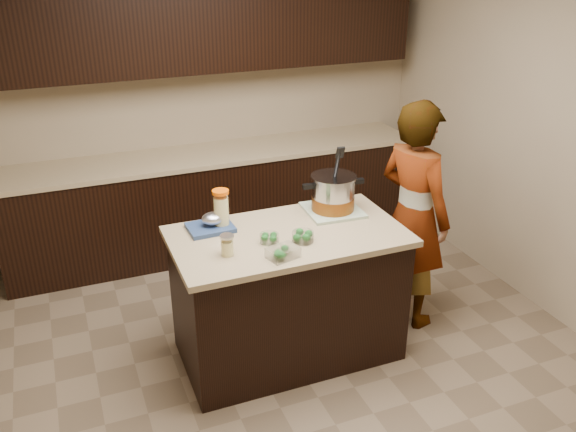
{
  "coord_description": "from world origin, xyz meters",
  "views": [
    {
      "loc": [
        -1.27,
        -3.17,
        2.59
      ],
      "look_at": [
        0.0,
        0.0,
        1.02
      ],
      "focal_mm": 38.0,
      "sensor_mm": 36.0,
      "label": 1
    }
  ],
  "objects_px": {
    "lemonade_pitcher": "(221,211)",
    "person": "(413,215)",
    "island": "(288,295)",
    "stock_pot": "(333,195)"
  },
  "relations": [
    {
      "from": "lemonade_pitcher",
      "to": "person",
      "type": "height_order",
      "value": "person"
    },
    {
      "from": "stock_pot",
      "to": "lemonade_pitcher",
      "type": "relative_size",
      "value": 1.69
    },
    {
      "from": "island",
      "to": "stock_pot",
      "type": "xyz_separation_m",
      "value": [
        0.4,
        0.2,
        0.57
      ]
    },
    {
      "from": "stock_pot",
      "to": "person",
      "type": "xyz_separation_m",
      "value": [
        0.58,
        -0.1,
        -0.2
      ]
    },
    {
      "from": "lemonade_pitcher",
      "to": "person",
      "type": "bearing_deg",
      "value": -5.81
    },
    {
      "from": "stock_pot",
      "to": "person",
      "type": "bearing_deg",
      "value": -4.41
    },
    {
      "from": "island",
      "to": "person",
      "type": "bearing_deg",
      "value": 5.45
    },
    {
      "from": "person",
      "to": "lemonade_pitcher",
      "type": "bearing_deg",
      "value": 68.23
    },
    {
      "from": "island",
      "to": "stock_pot",
      "type": "distance_m",
      "value": 0.72
    },
    {
      "from": "person",
      "to": "stock_pot",
      "type": "bearing_deg",
      "value": 63.82
    }
  ]
}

